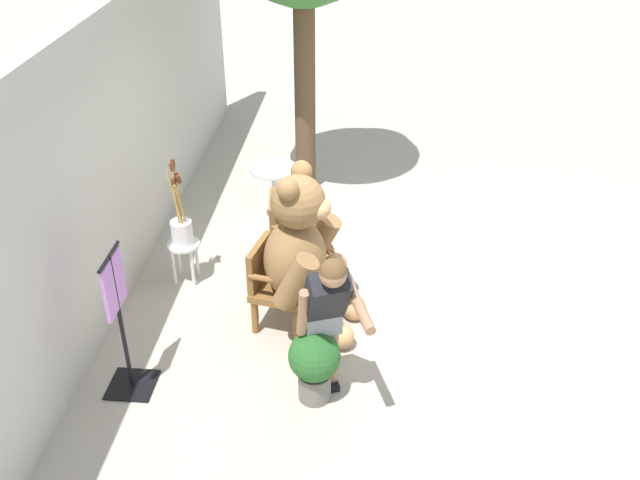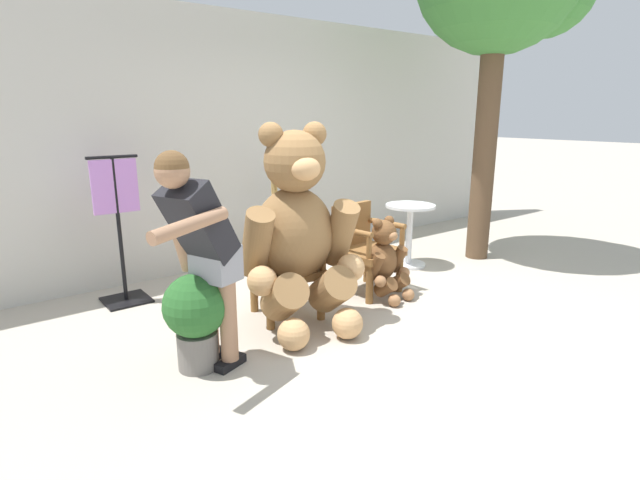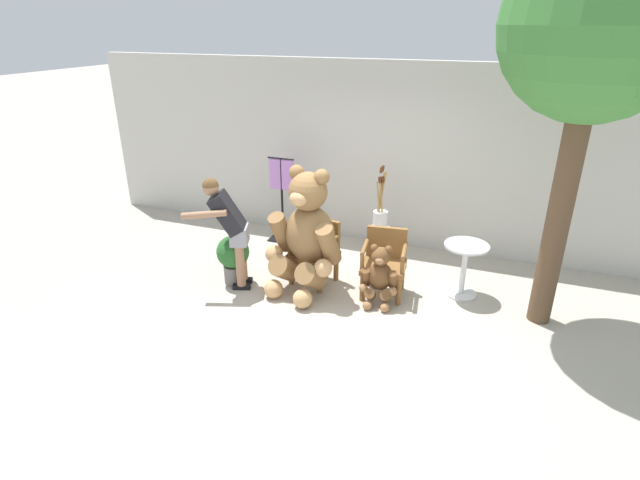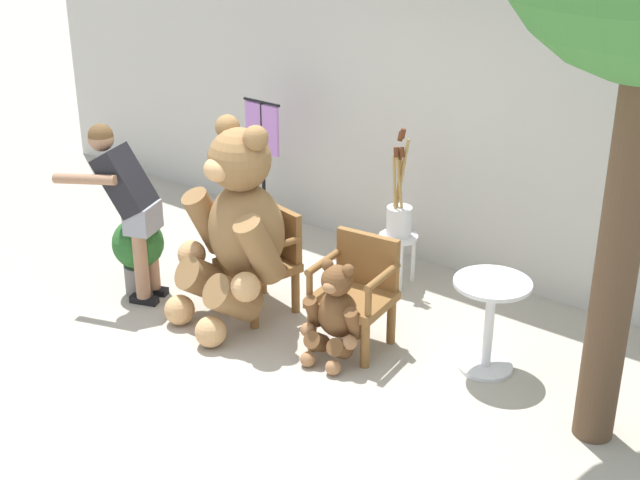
# 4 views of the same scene
# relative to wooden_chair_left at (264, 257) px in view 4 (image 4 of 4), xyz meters

# --- Properties ---
(ground_plane) EXTENTS (60.00, 60.00, 0.00)m
(ground_plane) POSITION_rel_wooden_chair_left_xyz_m (0.47, -0.71, -0.46)
(ground_plane) COLOR #B2A899
(back_wall) EXTENTS (10.00, 0.16, 2.80)m
(back_wall) POSITION_rel_wooden_chair_left_xyz_m (0.47, 1.69, 0.94)
(back_wall) COLOR beige
(back_wall) RESTS_ON ground
(wooden_chair_left) EXTENTS (0.66, 0.62, 0.86)m
(wooden_chair_left) POSITION_rel_wooden_chair_left_xyz_m (0.00, 0.00, 0.00)
(wooden_chair_left) COLOR brown
(wooden_chair_left) RESTS_ON ground
(wooden_chair_right) EXTENTS (0.62, 0.58, 0.86)m
(wooden_chair_right) POSITION_rel_wooden_chair_left_xyz_m (0.95, 0.00, 0.00)
(wooden_chair_right) COLOR brown
(wooden_chair_right) RESTS_ON ground
(teddy_bear_large) EXTENTS (1.03, 1.03, 1.66)m
(teddy_bear_large) POSITION_rel_wooden_chair_left_xyz_m (-0.03, -0.27, 0.35)
(teddy_bear_large) COLOR olive
(teddy_bear_large) RESTS_ON ground
(teddy_bear_small) EXTENTS (0.48, 0.47, 0.79)m
(teddy_bear_small) POSITION_rel_wooden_chair_left_xyz_m (0.96, -0.28, -0.08)
(teddy_bear_small) COLOR brown
(teddy_bear_small) RESTS_ON ground
(person_visitor) EXTENTS (0.73, 0.66, 1.52)m
(person_visitor) POSITION_rel_wooden_chair_left_xyz_m (-0.99, -0.55, 0.44)
(person_visitor) COLOR black
(person_visitor) RESTS_ON ground
(white_stool) EXTENTS (0.34, 0.34, 0.46)m
(white_stool) POSITION_rel_wooden_chair_left_xyz_m (0.61, 1.07, -0.11)
(white_stool) COLOR white
(white_stool) RESTS_ON ground
(brush_bucket) EXTENTS (0.22, 0.22, 0.96)m
(brush_bucket) POSITION_rel_wooden_chair_left_xyz_m (0.61, 1.07, 0.20)
(brush_bucket) COLOR white
(brush_bucket) RESTS_ON white_stool
(round_side_table) EXTENTS (0.56, 0.56, 0.72)m
(round_side_table) POSITION_rel_wooden_chair_left_xyz_m (1.92, 0.30, -0.01)
(round_side_table) COLOR silver
(round_side_table) RESTS_ON ground
(potted_plant) EXTENTS (0.44, 0.44, 0.68)m
(potted_plant) POSITION_rel_wooden_chair_left_xyz_m (-1.02, -0.46, -0.07)
(potted_plant) COLOR slate
(potted_plant) RESTS_ON ground
(clothing_display_stand) EXTENTS (0.44, 0.40, 1.36)m
(clothing_display_stand) POSITION_rel_wooden_chair_left_xyz_m (-1.03, 1.15, 0.26)
(clothing_display_stand) COLOR black
(clothing_display_stand) RESTS_ON ground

